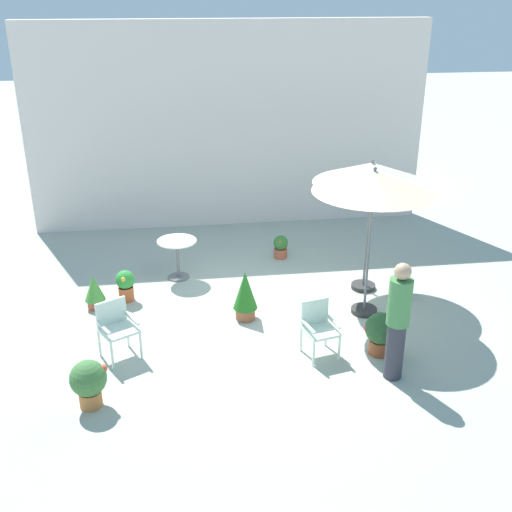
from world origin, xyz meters
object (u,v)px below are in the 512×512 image
patio_umbrella_0 (372,174)px  patio_umbrella_1 (374,183)px  potted_plant_1 (381,332)px  potted_plant_3 (404,281)px  potted_plant_5 (125,284)px  standing_person (398,320)px  patio_chair_1 (318,325)px  cafe_table_0 (177,252)px  patio_chair_0 (116,325)px  potted_plant_6 (94,291)px  potted_plant_2 (245,294)px  potted_plant_0 (89,381)px  potted_plant_4 (281,246)px

patio_umbrella_0 → patio_umbrella_1: 0.94m
potted_plant_1 → potted_plant_3: potted_plant_1 is taller
potted_plant_5 → standing_person: bearing=-36.8°
patio_chair_1 → potted_plant_1: size_ratio=1.26×
cafe_table_0 → potted_plant_5: size_ratio=1.35×
patio_chair_1 → potted_plant_3: (1.94, 1.58, -0.17)m
patio_umbrella_0 → patio_chair_0: size_ratio=2.78×
patio_umbrella_0 → potted_plant_5: 4.68m
patio_umbrella_0 → patio_chair_0: 4.92m
patio_umbrella_0 → patio_chair_0: patio_umbrella_0 is taller
patio_umbrella_0 → patio_umbrella_1: patio_umbrella_1 is taller
potted_plant_6 → potted_plant_2: bearing=-15.9°
cafe_table_0 → patio_umbrella_1: bearing=-30.3°
potted_plant_0 → potted_plant_6: 2.79m
potted_plant_0 → potted_plant_4: bearing=53.4°
cafe_table_0 → potted_plant_4: 2.23m
patio_chair_0 → potted_plant_3: size_ratio=1.43×
patio_umbrella_0 → standing_person: 3.08m
patio_umbrella_1 → standing_person: size_ratio=1.44×
potted_plant_5 → standing_person: standing_person is taller
cafe_table_0 → potted_plant_5: 1.25m
standing_person → potted_plant_0: bearing=-178.6°
potted_plant_4 → potted_plant_2: bearing=-112.9°
patio_umbrella_0 → standing_person: size_ratio=1.38×
potted_plant_3 → standing_person: 2.62m
patio_umbrella_0 → patio_umbrella_1: bearing=-106.1°
patio_chair_0 → potted_plant_1: size_ratio=1.30×
potted_plant_4 → potted_plant_5: potted_plant_5 is taller
patio_umbrella_1 → potted_plant_6: patio_umbrella_1 is taller
potted_plant_6 → standing_person: 5.18m
cafe_table_0 → patio_chair_0: patio_chair_0 is taller
potted_plant_1 → potted_plant_6: potted_plant_1 is taller
potted_plant_5 → patio_umbrella_1: bearing=-14.0°
patio_chair_1 → potted_plant_1: 0.94m
potted_plant_1 → patio_chair_1: bearing=171.0°
patio_umbrella_1 → potted_plant_6: 5.02m
potted_plant_6 → potted_plant_4: bearing=25.8°
potted_plant_0 → standing_person: standing_person is taller
potted_plant_2 → cafe_table_0: bearing=121.6°
potted_plant_2 → potted_plant_4: size_ratio=1.81×
patio_chair_1 → potted_plant_6: size_ratio=1.39×
patio_chair_1 → potted_plant_0: bearing=-165.2°
potted_plant_1 → potted_plant_3: (1.01, 1.73, -0.06)m
potted_plant_5 → standing_person: (3.88, -2.90, 0.60)m
potted_plant_6 → potted_plant_1: bearing=-25.2°
potted_plant_3 → standing_person: size_ratio=0.35×
patio_umbrella_0 → potted_plant_5: bearing=178.5°
potted_plant_1 → patio_umbrella_0: bearing=79.2°
patio_chair_1 → patio_chair_0: bearing=173.5°
patio_chair_1 → potted_plant_4: patio_chair_1 is taller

